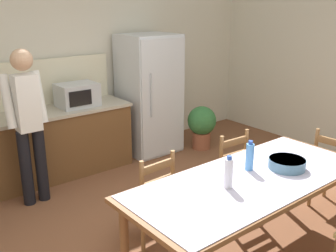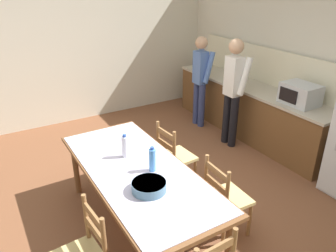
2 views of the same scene
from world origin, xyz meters
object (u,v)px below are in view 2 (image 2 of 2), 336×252
object	(u,v)px
dining_table	(137,175)
person_at_counter	(233,88)
chair_side_far_right	(225,198)
person_at_sink	(200,77)
serving_bowl	(149,186)
microwave	(300,94)
chair_side_far_left	(174,157)
bottle_near_centre	(125,146)
bottle_off_centre	(152,160)

from	to	relation	value
dining_table	person_at_counter	bearing A→B (deg)	116.14
dining_table	person_at_counter	distance (m)	2.46
chair_side_far_right	person_at_sink	xyz separation A→B (m)	(-2.47, 1.44, 0.48)
serving_bowl	person_at_sink	size ratio (longest dim) A/B	0.20
dining_table	chair_side_far_right	xyz separation A→B (m)	(0.50, 0.77, -0.27)
microwave	chair_side_far_left	size ratio (longest dim) A/B	0.55
serving_bowl	chair_side_far_left	bearing A→B (deg)	137.37
microwave	serving_bowl	distance (m)	2.86
microwave	chair_side_far_right	distance (m)	2.16
bottle_near_centre	bottle_off_centre	size ratio (longest dim) A/B	1.00
bottle_near_centre	chair_side_far_right	distance (m)	1.20
person_at_sink	bottle_off_centre	bearing A→B (deg)	-135.13
bottle_near_centre	person_at_sink	world-z (taller)	person_at_sink
bottle_off_centre	person_at_sink	bearing A→B (deg)	134.87
serving_bowl	chair_side_far_right	xyz separation A→B (m)	(0.10, 0.84, -0.40)
chair_side_far_left	chair_side_far_right	bearing A→B (deg)	176.67
serving_bowl	chair_side_far_left	world-z (taller)	chair_side_far_left
chair_side_far_left	person_at_counter	xyz separation A→B (m)	(-0.57, 1.43, 0.53)
microwave	person_at_sink	world-z (taller)	person_at_sink
person_at_sink	person_at_counter	bearing A→B (deg)	-91.25
dining_table	chair_side_far_right	world-z (taller)	chair_side_far_right
chair_side_far_right	microwave	bearing A→B (deg)	-66.68
microwave	dining_table	world-z (taller)	microwave
bottle_near_centre	person_at_counter	bearing A→B (deg)	109.89
chair_side_far_left	microwave	bearing A→B (deg)	-101.60
chair_side_far_left	person_at_counter	world-z (taller)	person_at_counter
person_at_sink	bottle_near_centre	bearing A→B (deg)	-142.67
microwave	chair_side_far_left	distance (m)	2.05
bottle_off_centre	chair_side_far_right	bearing A→B (deg)	59.24
dining_table	bottle_near_centre	distance (m)	0.34
microwave	chair_side_far_left	bearing A→B (deg)	-97.87
bottle_near_centre	chair_side_far_left	world-z (taller)	bottle_near_centre
person_at_sink	person_at_counter	world-z (taller)	person_at_counter
microwave	bottle_near_centre	xyz separation A→B (m)	(-0.04, -2.71, -0.12)
bottle_near_centre	bottle_off_centre	world-z (taller)	same
bottle_near_centre	serving_bowl	size ratio (longest dim) A/B	0.84
dining_table	chair_side_far_left	world-z (taller)	chair_side_far_left
chair_side_far_right	person_at_sink	size ratio (longest dim) A/B	0.56
bottle_off_centre	serving_bowl	bearing A→B (deg)	-33.66
chair_side_far_left	dining_table	bearing A→B (deg)	119.99
chair_side_far_right	person_at_counter	xyz separation A→B (m)	(-1.58, 1.42, 0.53)
bottle_off_centre	chair_side_far_left	xyz separation A→B (m)	(-0.62, 0.64, -0.47)
dining_table	person_at_sink	world-z (taller)	person_at_sink
microwave	bottle_near_centre	distance (m)	2.71
dining_table	person_at_counter	xyz separation A→B (m)	(-1.08, 2.19, 0.26)
microwave	dining_table	size ratio (longest dim) A/B	0.22
dining_table	bottle_off_centre	world-z (taller)	bottle_off_centre
bottle_near_centre	person_at_sink	size ratio (longest dim) A/B	0.16
bottle_off_centre	chair_side_far_left	distance (m)	1.01
bottle_near_centre	chair_side_far_left	size ratio (longest dim) A/B	0.30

